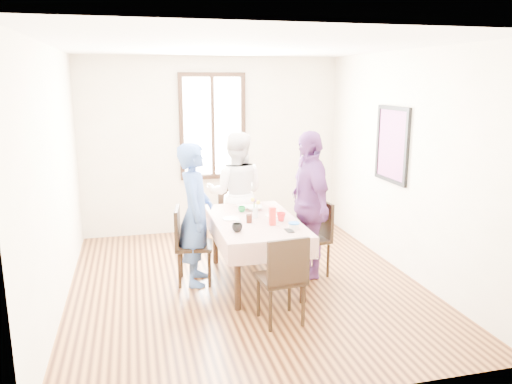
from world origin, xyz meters
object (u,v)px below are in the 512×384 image
at_px(chair_right, 309,239).
at_px(person_right, 309,204).
at_px(chair_far, 237,221).
at_px(person_far, 237,194).
at_px(chair_near, 281,278).
at_px(person_left, 195,214).
at_px(chair_left, 194,245).
at_px(dining_table, 255,251).

height_order(chair_right, person_right, person_right).
height_order(chair_far, person_far, person_far).
bearing_deg(chair_right, person_right, 81.38).
xyz_separation_m(chair_near, person_left, (-0.68, 1.19, 0.38)).
relative_size(chair_far, person_far, 0.54).
distance_m(chair_right, person_far, 1.26).
bearing_deg(chair_left, person_far, 151.12).
xyz_separation_m(dining_table, chair_right, (0.70, 0.05, 0.08)).
bearing_deg(dining_table, chair_left, 168.45).
distance_m(dining_table, chair_near, 1.05).
bearing_deg(person_right, chair_right, 90.29).
bearing_deg(chair_left, person_right, 95.45).
distance_m(chair_right, chair_far, 1.22).
xyz_separation_m(dining_table, chair_near, (0.00, -1.04, 0.08)).
bearing_deg(person_far, chair_right, 142.64).
bearing_deg(dining_table, chair_near, -90.00).
height_order(chair_near, person_left, person_left).
xyz_separation_m(chair_right, person_right, (-0.02, 0.00, 0.43)).
bearing_deg(chair_right, person_left, 77.43).
bearing_deg(person_left, chair_left, 101.56).
bearing_deg(chair_far, chair_right, 120.55).
distance_m(chair_right, chair_near, 1.30).
bearing_deg(person_left, dining_table, -90.29).
distance_m(chair_left, chair_near, 1.38).
bearing_deg(person_right, chair_near, -31.55).
bearing_deg(chair_far, person_far, 85.60).
distance_m(chair_far, chair_near, 2.09).
distance_m(chair_far, person_left, 1.19).
bearing_deg(person_right, chair_left, -93.66).
bearing_deg(chair_far, person_right, 119.82).
distance_m(chair_far, person_right, 1.28).
bearing_deg(dining_table, person_right, 4.00).
xyz_separation_m(person_far, person_right, (0.68, -0.98, 0.05)).
xyz_separation_m(dining_table, person_far, (0.00, 1.03, 0.47)).
bearing_deg(person_far, chair_left, 68.90).
bearing_deg(chair_far, person_left, 48.66).
bearing_deg(person_right, person_far, -144.96).
distance_m(person_far, person_right, 1.19).
relative_size(dining_table, person_right, 0.86).
xyz_separation_m(chair_far, person_right, (0.68, -1.00, 0.43)).
height_order(chair_far, person_left, person_left).
bearing_deg(chair_left, chair_near, 39.82).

